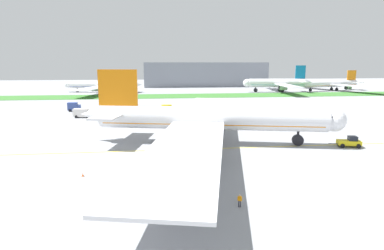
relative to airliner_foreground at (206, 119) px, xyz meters
name	(u,v)px	position (x,y,z in m)	size (l,w,h in m)	color
ground_plane	(199,150)	(-2.36, -5.33, -5.40)	(600.00, 600.00, 0.00)	gray
apron_taxi_line	(199,149)	(-2.36, -4.84, -5.40)	(280.00, 0.36, 0.01)	yellow
grass_median_strip	(170,96)	(-2.36, 106.55, -5.35)	(320.00, 24.00, 0.10)	#38722D
airliner_foreground	(206,119)	(0.00, 0.00, 0.00)	(56.33, 92.54, 15.90)	white
pushback_tug	(349,142)	(29.18, -6.84, -4.35)	(6.43, 3.39, 2.28)	yellow
ground_crew_wingwalker_port	(204,135)	(0.23, 3.73, -4.41)	(0.33, 0.56, 1.63)	black
ground_crew_marshaller_front	(240,199)	(-1.24, -32.54, -4.44)	(0.50, 0.40, 1.59)	black
traffic_cone_port_wing	(83,174)	(-22.41, -18.91, -5.12)	(0.36, 0.36, 0.58)	#F2590C
service_truck_baggage_loader	(83,113)	(-33.83, 38.83, -3.82)	(6.22, 3.21, 2.89)	white
service_truck_fuel_bowser	(74,107)	(-40.03, 54.02, -3.70)	(4.51, 2.81, 3.22)	#33478C
service_truck_catering_van	(165,108)	(-7.03, 47.19, -3.94)	(4.79, 2.53, 2.70)	yellow
parked_airliner_far_centre	(103,85)	(-40.71, 134.19, -1.01)	(47.26, 77.81, 12.92)	white
parked_airliner_far_right	(278,83)	(64.56, 123.99, 0.05)	(42.41, 66.01, 16.09)	white
parked_airliner_far_outer	(332,84)	(102.90, 129.90, -1.04)	(49.02, 81.94, 12.84)	white
terminal_building	(205,75)	(28.92, 179.27, 3.60)	(92.29, 20.00, 18.00)	gray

